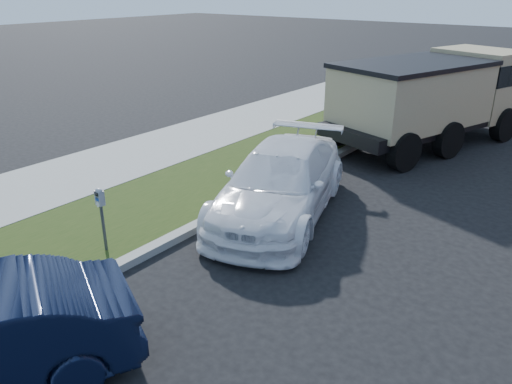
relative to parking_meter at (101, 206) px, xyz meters
The scene contains 5 objects.
ground 3.55m from the parking_meter, 21.08° to the left, with size 120.00×120.00×0.00m, color black.
streetside 4.12m from the parking_meter, 126.54° to the left, with size 6.12×50.00×0.15m.
parking_meter is the anchor object (origin of this frame).
white_wagon 3.83m from the parking_meter, 67.27° to the left, with size 2.08×5.12×1.49m, color white.
dump_truck 10.99m from the parking_meter, 78.57° to the left, with size 4.50×7.37×2.72m.
Camera 1 is at (3.95, -5.93, 4.67)m, focal length 35.00 mm.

